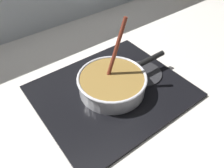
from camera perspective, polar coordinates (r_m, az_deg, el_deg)
ground at (r=0.80m, az=6.13°, el=-11.21°), size 2.40×1.60×0.04m
hob_plate at (r=0.88m, az=-0.00°, el=-1.83°), size 0.56×0.48×0.01m
burner_ring at (r=0.87m, az=-0.00°, el=-1.37°), size 0.20×0.20×0.01m
spare_burner at (r=0.95m, az=7.75°, el=2.73°), size 0.16×0.16×0.01m
cooking_pan at (r=0.85m, az=0.09°, el=0.33°), size 0.40×0.26×0.28m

